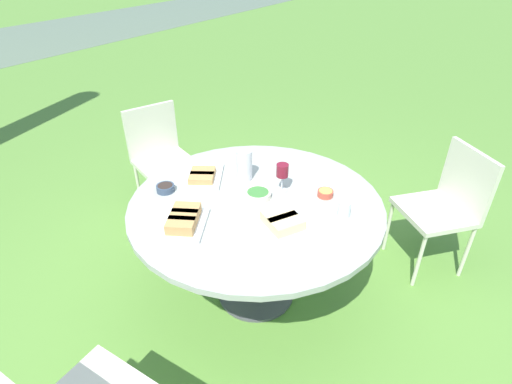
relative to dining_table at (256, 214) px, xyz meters
name	(u,v)px	position (x,y,z in m)	size (l,w,h in m)	color
ground_plane	(256,293)	(0.00, 0.00, -0.66)	(40.00, 40.00, 0.00)	#5B8C38
dining_table	(256,214)	(0.00, 0.00, 0.00)	(1.46, 1.46, 0.75)	#4C4C51
chair_near_right	(447,201)	(0.97, -0.91, -0.13)	(0.61, 0.61, 0.89)	beige
chair_far_back	(160,152)	(0.48, 1.25, -0.13)	(0.56, 0.55, 0.89)	beige
water_pitcher	(244,165)	(0.18, 0.20, 0.19)	(0.10, 0.10, 0.19)	silver
wine_glass	(282,172)	(0.17, -0.07, 0.22)	(0.07, 0.07, 0.18)	silver
platter_bread_main	(184,220)	(-0.40, 0.19, 0.12)	(0.36, 0.32, 0.08)	white
platter_charcuterie	(203,176)	(0.03, 0.41, 0.11)	(0.39, 0.35, 0.06)	white
platter_sandwich_side	(284,225)	(-0.15, -0.26, 0.12)	(0.38, 0.41, 0.07)	white
bowl_fries	(325,193)	(0.26, -0.32, 0.11)	(0.09, 0.09, 0.04)	#B74733
bowl_salad	(258,194)	(0.04, 0.01, 0.11)	(0.15, 0.15, 0.04)	beige
bowl_olives	(165,188)	(-0.20, 0.51, 0.11)	(0.11, 0.11, 0.04)	#334256
cup_water_near	(344,209)	(0.14, -0.48, 0.13)	(0.07, 0.07, 0.08)	silver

